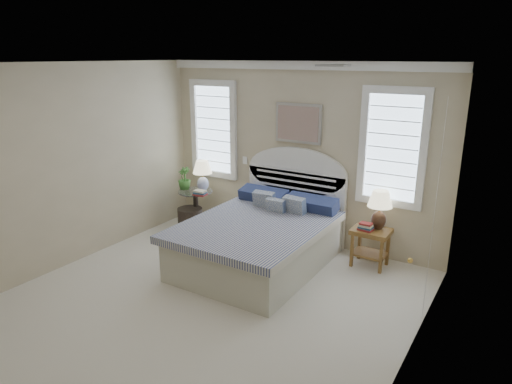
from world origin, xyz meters
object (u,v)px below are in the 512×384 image
object	(u,v)px
bed	(262,237)
lamp_left	(202,172)
side_table_left	(196,205)
nightstand_right	(371,239)
floor_pot	(190,219)
lamp_right	(380,205)

from	to	relation	value
bed	lamp_left	size ratio (longest dim) A/B	4.45
side_table_left	nightstand_right	size ratio (longest dim) A/B	1.19
bed	nightstand_right	xyz separation A→B (m)	(1.30, 0.69, 0.00)
nightstand_right	floor_pot	size ratio (longest dim) A/B	1.31
nightstand_right	lamp_left	distance (m)	2.91
side_table_left	floor_pot	xyz separation A→B (m)	(-0.01, -0.15, -0.20)
side_table_left	lamp_left	bearing A→B (deg)	45.93
bed	floor_pot	size ratio (longest dim) A/B	5.60
floor_pot	lamp_right	xyz separation A→B (m)	(3.01, 0.34, 0.67)
lamp_left	nightstand_right	bearing A→B (deg)	0.13
bed	nightstand_right	bearing A→B (deg)	28.03
lamp_left	bed	bearing A→B (deg)	-23.73
bed	lamp_right	world-z (taller)	bed
floor_pot	bed	bearing A→B (deg)	-14.93
floor_pot	side_table_left	bearing A→B (deg)	88.03
nightstand_right	lamp_right	distance (m)	0.48
nightstand_right	lamp_left	bearing A→B (deg)	-179.87
side_table_left	floor_pot	distance (m)	0.25
bed	floor_pot	world-z (taller)	bed
bed	side_table_left	world-z (taller)	bed
lamp_left	floor_pot	bearing A→B (deg)	-111.36
side_table_left	lamp_right	distance (m)	3.05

